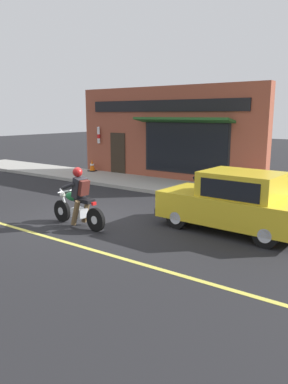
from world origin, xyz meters
The scene contains 7 objects.
ground_plane centered at (0.00, 0.00, 0.00)m, with size 80.00×80.00×0.00m, color black.
sidewalk_curb centered at (5.26, 3.00, 0.07)m, with size 2.60×22.00×0.14m, color #9E9B93.
storefront_building centered at (6.78, 1.85, 2.11)m, with size 1.25×9.42×4.20m.
motorcycle_with_rider centered at (-0.69, -0.21, 0.68)m, with size 0.59×2.02×1.62m.
car_hatchback centered at (1.40, -3.74, 0.77)m, with size 1.77×3.83×1.57m.
fire_hydrant centered at (5.88, -2.35, 0.57)m, with size 0.36×0.24×0.88m.
traffic_cone centered at (6.17, 5.89, 0.43)m, with size 0.36×0.36×0.60m.
Camera 1 is at (-7.53, -7.39, 2.98)m, focal length 35.00 mm.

